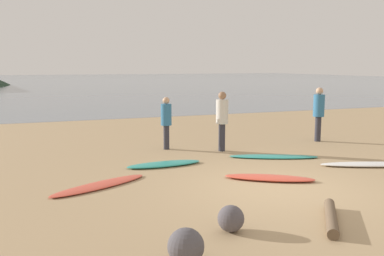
# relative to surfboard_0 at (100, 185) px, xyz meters

# --- Properties ---
(ground_plane) EXTENTS (120.00, 120.00, 0.20)m
(ground_plane) POSITION_rel_surfboard_0_xyz_m (3.47, 8.61, -0.13)
(ground_plane) COLOR tan
(ground_plane) RESTS_ON ground
(ocean_water) EXTENTS (140.00, 100.00, 0.01)m
(ocean_water) POSITION_rel_surfboard_0_xyz_m (3.47, 61.08, -0.03)
(ocean_water) COLOR slate
(ocean_water) RESTS_ON ground
(surfboard_0) EXTENTS (2.29, 1.47, 0.06)m
(surfboard_0) POSITION_rel_surfboard_0_xyz_m (0.00, 0.00, 0.00)
(surfboard_0) COLOR #D84C38
(surfboard_0) RESTS_ON ground
(surfboard_1) EXTENTS (1.94, 0.62, 0.09)m
(surfboard_1) POSITION_rel_surfboard_0_xyz_m (1.81, 1.29, 0.01)
(surfboard_1) COLOR teal
(surfboard_1) RESTS_ON ground
(surfboard_2) EXTENTS (1.93, 1.46, 0.10)m
(surfboard_2) POSITION_rel_surfboard_0_xyz_m (3.58, -0.81, 0.02)
(surfboard_2) COLOR #D84C38
(surfboard_2) RESTS_ON ground
(surfboard_3) EXTENTS (2.42, 1.42, 0.07)m
(surfboard_3) POSITION_rel_surfboard_0_xyz_m (4.88, 1.13, 0.00)
(surfboard_3) COLOR teal
(surfboard_3) RESTS_ON ground
(surfboard_4) EXTENTS (2.69, 1.39, 0.10)m
(surfboard_4) POSITION_rel_surfboard_0_xyz_m (6.70, -0.63, 0.02)
(surfboard_4) COLOR white
(surfboard_4) RESTS_ON ground
(person_0) EXTENTS (0.36, 0.36, 1.78)m
(person_0) POSITION_rel_surfboard_0_xyz_m (7.61, 2.82, 1.02)
(person_0) COLOR #2D2D38
(person_0) RESTS_ON ground
(person_1) EXTENTS (0.32, 0.32, 1.57)m
(person_1) POSITION_rel_surfboard_0_xyz_m (2.50, 3.31, 0.89)
(person_1) COLOR #2D2D38
(person_1) RESTS_ON ground
(person_2) EXTENTS (0.35, 0.35, 1.75)m
(person_2) POSITION_rel_surfboard_0_xyz_m (3.94, 2.47, 1.00)
(person_2) COLOR #2D2D38
(person_2) RESTS_ON ground
(driftwood_log) EXTENTS (1.02, 1.29, 0.18)m
(driftwood_log) POSITION_rel_surfboard_0_xyz_m (3.15, -3.40, 0.06)
(driftwood_log) COLOR brown
(driftwood_log) RESTS_ON ground
(beach_rock_near) EXTENTS (0.47, 0.47, 0.47)m
(beach_rock_near) POSITION_rel_surfboard_0_xyz_m (0.48, -3.91, 0.20)
(beach_rock_near) COLOR #504C51
(beach_rock_near) RESTS_ON ground
(beach_rock_far) EXTENTS (0.41, 0.41, 0.41)m
(beach_rock_far) POSITION_rel_surfboard_0_xyz_m (1.49, -3.15, 0.17)
(beach_rock_far) COLOR #514C51
(beach_rock_far) RESTS_ON ground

